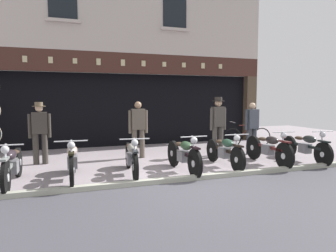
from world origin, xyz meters
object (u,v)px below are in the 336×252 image
(motorcycle_far_left, at_px, (12,164))
(motorcycle_center_left, at_px, (132,156))
(salesman_right, at_px, (218,123))
(motorcycle_left, at_px, (73,160))
(leaning_bicycle, at_px, (247,136))
(motorcycle_far_right, at_px, (306,146))
(motorcycle_center, at_px, (184,154))
(motorcycle_center_right, at_px, (225,151))
(shopkeeper_center, at_px, (138,127))
(advert_board_far, at_px, (193,97))
(assistant_far_right, at_px, (252,126))
(salesman_left, at_px, (40,130))
(advert_board_near, at_px, (164,95))
(motorcycle_right, at_px, (268,148))

(motorcycle_far_left, height_order, motorcycle_center_left, motorcycle_far_left)
(motorcycle_far_left, bearing_deg, salesman_right, -161.89)
(motorcycle_left, relative_size, leaning_bicycle, 1.16)
(motorcycle_far_right, bearing_deg, motorcycle_center_left, 2.37)
(motorcycle_left, relative_size, motorcycle_center, 1.03)
(motorcycle_center_right, bearing_deg, shopkeeper_center, -44.53)
(motorcycle_far_left, height_order, advert_board_far, advert_board_far)
(motorcycle_left, xyz_separation_m, assistant_far_right, (5.39, 1.34, 0.44))
(motorcycle_left, bearing_deg, salesman_left, -65.68)
(shopkeeper_center, bearing_deg, advert_board_near, -119.68)
(motorcycle_center_left, bearing_deg, motorcycle_left, 8.57)
(assistant_far_right, bearing_deg, motorcycle_far_right, 105.77)
(shopkeeper_center, xyz_separation_m, advert_board_far, (2.86, 2.53, 0.88))
(motorcycle_far_right, relative_size, shopkeeper_center, 1.23)
(motorcycle_right, distance_m, salesman_right, 1.80)
(motorcycle_far_left, bearing_deg, salesman_left, -100.18)
(motorcycle_left, xyz_separation_m, motorcycle_far_right, (6.10, -0.14, -0.02))
(salesman_left, height_order, assistant_far_right, salesman_left)
(motorcycle_right, bearing_deg, salesman_left, -16.88)
(motorcycle_center_left, height_order, advert_board_far, advert_board_far)
(motorcycle_left, distance_m, leaning_bicycle, 6.68)
(motorcycle_center_left, distance_m, leaning_bicycle, 5.50)
(salesman_left, bearing_deg, motorcycle_far_right, 160.83)
(motorcycle_far_right, height_order, salesman_left, salesman_left)
(motorcycle_center_left, distance_m, shopkeeper_center, 2.03)
(shopkeeper_center, xyz_separation_m, assistant_far_right, (3.47, -0.57, -0.03))
(shopkeeper_center, relative_size, salesman_right, 0.93)
(motorcycle_center_left, distance_m, salesman_left, 2.79)
(salesman_left, height_order, leaning_bicycle, salesman_left)
(motorcycle_left, bearing_deg, advert_board_near, -124.93)
(assistant_far_right, bearing_deg, advert_board_far, -88.94)
(shopkeeper_center, bearing_deg, leaning_bicycle, -165.96)
(advert_board_far, bearing_deg, motorcycle_far_right, -73.87)
(salesman_right, bearing_deg, advert_board_far, -105.14)
(motorcycle_center_left, xyz_separation_m, salesman_right, (3.01, 1.47, 0.57))
(motorcycle_center_right, relative_size, salesman_left, 1.21)
(motorcycle_right, bearing_deg, shopkeeper_center, -30.83)
(motorcycle_far_left, relative_size, motorcycle_center_left, 1.03)
(motorcycle_far_left, distance_m, salesman_right, 5.69)
(salesman_right, bearing_deg, motorcycle_center, 36.53)
(shopkeeper_center, xyz_separation_m, leaning_bicycle, (4.20, 0.76, -0.54))
(motorcycle_far_left, relative_size, salesman_right, 1.17)
(motorcycle_center, relative_size, motorcycle_far_right, 0.98)
(motorcycle_right, bearing_deg, motorcycle_far_right, -179.29)
(salesman_left, bearing_deg, motorcycle_left, 107.98)
(motorcycle_right, relative_size, salesman_right, 1.15)
(motorcycle_right, bearing_deg, motorcycle_far_left, 2.26)
(motorcycle_left, height_order, assistant_far_right, assistant_far_right)
(leaning_bicycle, bearing_deg, shopkeeper_center, 111.93)
(motorcycle_right, xyz_separation_m, advert_board_far, (-0.14, 4.53, 1.35))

